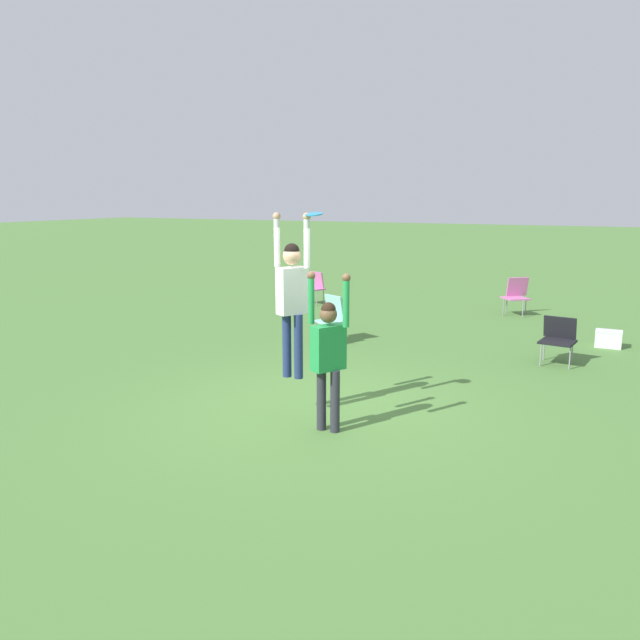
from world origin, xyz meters
The scene contains 9 objects.
ground_plane centered at (0.00, 0.00, 0.00)m, with size 120.00×120.00×0.00m, color #4C7A38.
person_jumping centered at (-0.24, -0.29, 1.67)m, with size 0.54×0.44×2.20m.
person_defending centered at (0.47, -0.69, 1.05)m, with size 0.57×0.46×2.00m.
frisbee centered at (0.08, -0.29, 2.68)m, with size 0.22×0.22×0.05m.
camping_chair_1 centered at (1.29, 8.49, 0.53)m, with size 0.77×0.85×0.92m.
camping_chair_2 centered at (-1.55, 3.75, 0.55)m, with size 0.66×0.72×0.94m.
camping_chair_3 centered at (-3.95, 7.76, 0.50)m, with size 0.66×0.71×0.86m.
camping_chair_4 centered at (2.72, 4.02, 0.48)m, with size 0.62×0.66×0.81m.
cooler_box centered at (3.49, 5.72, 0.17)m, with size 0.49×0.33×0.33m.
Camera 1 is at (3.66, -7.40, 2.90)m, focal length 35.00 mm.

